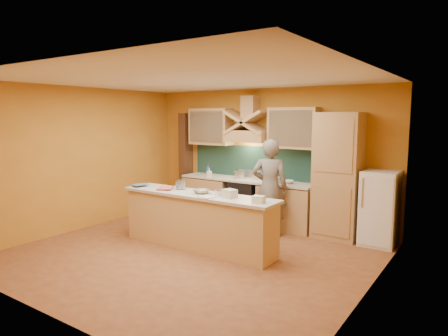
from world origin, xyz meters
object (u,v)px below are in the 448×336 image
Objects in this scene: stove at (246,201)px; person at (270,188)px; fridge at (380,208)px; mixing_bowl at (202,192)px; kitchen_scale at (219,193)px.

person reaches higher than stove.
person is (0.86, -0.57, 0.46)m from stove.
person reaches higher than fridge.
mixing_bowl is at bearing -81.97° from stove.
fridge is 1.95m from person.
stove is 0.50× the size of person.
person is at bearing 65.74° from mixing_bowl.
fridge reaches higher than mixing_bowl.
mixing_bowl is at bearing -142.32° from fridge.
person is (-1.84, -0.57, 0.26)m from fridge.
person reaches higher than kitchen_scale.
stove is at bearing 98.03° from mixing_bowl.
mixing_bowl is (-0.59, -1.31, 0.07)m from person.
person is 1.34m from kitchen_scale.
person is at bearing 95.76° from kitchen_scale.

